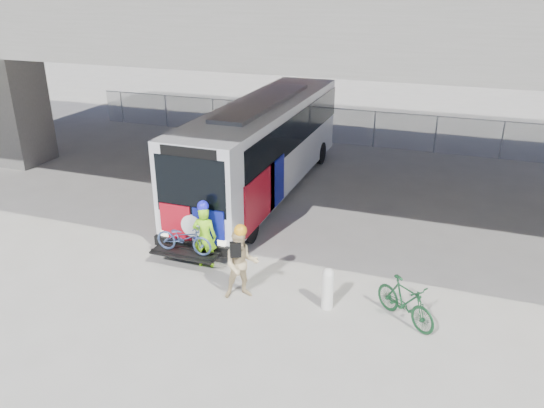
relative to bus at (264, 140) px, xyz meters
The scene contains 9 objects.
ground 5.17m from the bus, 64.92° to the right, with size 160.00×160.00×0.00m, color #9E9991.
bus is the anchor object (origin of this frame).
overpass 4.87m from the bus, ahead, with size 40.00×16.00×7.95m.
chainlink_fence 8.01m from the bus, 75.49° to the left, with size 30.00×0.06×30.00m.
brick_buildings 44.20m from the bus, 85.79° to the left, with size 54.00×22.00×12.00m.
bollard 8.62m from the bus, 58.33° to the right, with size 0.30×0.30×1.15m.
cyclist_hivis 6.44m from the bus, 85.12° to the right, with size 0.77×0.59×2.08m.
cyclist_tan 7.87m from the bus, 73.73° to the right, with size 1.17×1.10×2.11m.
bike_parked 9.71m from the bus, 48.25° to the right, with size 0.53×1.88×1.13m, color #154223.
Camera 1 is at (5.09, -14.32, 7.74)m, focal length 35.00 mm.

